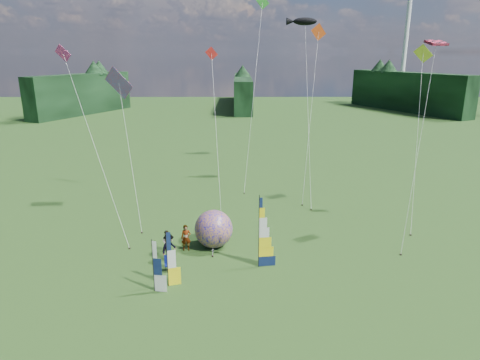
{
  "coord_description": "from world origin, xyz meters",
  "views": [
    {
      "loc": [
        -1.1,
        -21.26,
        13.09
      ],
      "look_at": [
        -1.0,
        4.0,
        5.5
      ],
      "focal_mm": 32.0,
      "sensor_mm": 36.0,
      "label": 1
    }
  ],
  "objects_px": {
    "feather_banner_main": "(259,233)",
    "spectator_b": "(167,241)",
    "spectator_c": "(169,247)",
    "bol_inflatable": "(214,229)",
    "side_banner_far": "(153,267)",
    "camp_chair": "(169,264)",
    "kite_whale": "(308,98)",
    "spectator_d": "(215,229)",
    "side_banner_left": "(167,260)",
    "spectator_a": "(186,238)"
  },
  "relations": [
    {
      "from": "spectator_b",
      "to": "spectator_d",
      "type": "relative_size",
      "value": 0.87
    },
    {
      "from": "bol_inflatable",
      "to": "camp_chair",
      "type": "xyz_separation_m",
      "value": [
        -2.62,
        -3.45,
        -0.85
      ]
    },
    {
      "from": "bol_inflatable",
      "to": "spectator_c",
      "type": "relative_size",
      "value": 1.44
    },
    {
      "from": "kite_whale",
      "to": "feather_banner_main",
      "type": "bearing_deg",
      "value": -89.86
    },
    {
      "from": "side_banner_far",
      "to": "spectator_d",
      "type": "xyz_separation_m",
      "value": [
        3.12,
        6.93,
        -0.68
      ]
    },
    {
      "from": "spectator_a",
      "to": "feather_banner_main",
      "type": "bearing_deg",
      "value": -34.37
    },
    {
      "from": "side_banner_far",
      "to": "kite_whale",
      "type": "bearing_deg",
      "value": 68.77
    },
    {
      "from": "bol_inflatable",
      "to": "spectator_a",
      "type": "height_order",
      "value": "bol_inflatable"
    },
    {
      "from": "side_banner_left",
      "to": "kite_whale",
      "type": "xyz_separation_m",
      "value": [
        10.75,
        19.11,
        7.15
      ]
    },
    {
      "from": "bol_inflatable",
      "to": "spectator_b",
      "type": "bearing_deg",
      "value": -165.18
    },
    {
      "from": "bol_inflatable",
      "to": "spectator_a",
      "type": "bearing_deg",
      "value": -163.09
    },
    {
      "from": "feather_banner_main",
      "to": "kite_whale",
      "type": "bearing_deg",
      "value": 64.37
    },
    {
      "from": "camp_chair",
      "to": "kite_whale",
      "type": "bearing_deg",
      "value": 45.28
    },
    {
      "from": "spectator_b",
      "to": "side_banner_left",
      "type": "bearing_deg",
      "value": -74.29
    },
    {
      "from": "side_banner_far",
      "to": "camp_chair",
      "type": "bearing_deg",
      "value": 88.51
    },
    {
      "from": "spectator_d",
      "to": "camp_chair",
      "type": "distance_m",
      "value": 5.27
    },
    {
      "from": "bol_inflatable",
      "to": "spectator_b",
      "type": "relative_size",
      "value": 1.73
    },
    {
      "from": "feather_banner_main",
      "to": "spectator_b",
      "type": "height_order",
      "value": "feather_banner_main"
    },
    {
      "from": "side_banner_far",
      "to": "spectator_a",
      "type": "height_order",
      "value": "side_banner_far"
    },
    {
      "from": "bol_inflatable",
      "to": "spectator_b",
      "type": "xyz_separation_m",
      "value": [
        -3.1,
        -0.82,
        -0.56
      ]
    },
    {
      "from": "side_banner_left",
      "to": "kite_whale",
      "type": "bearing_deg",
      "value": 44.58
    },
    {
      "from": "spectator_c",
      "to": "spectator_d",
      "type": "height_order",
      "value": "spectator_c"
    },
    {
      "from": "side_banner_far",
      "to": "bol_inflatable",
      "type": "height_order",
      "value": "side_banner_far"
    },
    {
      "from": "kite_whale",
      "to": "spectator_d",
      "type": "bearing_deg",
      "value": -105.2
    },
    {
      "from": "feather_banner_main",
      "to": "spectator_c",
      "type": "height_order",
      "value": "feather_banner_main"
    },
    {
      "from": "spectator_c",
      "to": "camp_chair",
      "type": "xyz_separation_m",
      "value": [
        0.18,
        -1.39,
        -0.44
      ]
    },
    {
      "from": "spectator_a",
      "to": "kite_whale",
      "type": "height_order",
      "value": "kite_whale"
    },
    {
      "from": "spectator_c",
      "to": "kite_whale",
      "type": "relative_size",
      "value": 0.1
    },
    {
      "from": "side_banner_left",
      "to": "spectator_b",
      "type": "bearing_deg",
      "value": 83.39
    },
    {
      "from": "spectator_d",
      "to": "kite_whale",
      "type": "height_order",
      "value": "kite_whale"
    },
    {
      "from": "spectator_a",
      "to": "spectator_d",
      "type": "height_order",
      "value": "spectator_a"
    },
    {
      "from": "feather_banner_main",
      "to": "kite_whale",
      "type": "relative_size",
      "value": 0.26
    },
    {
      "from": "spectator_d",
      "to": "camp_chair",
      "type": "height_order",
      "value": "spectator_d"
    },
    {
      "from": "spectator_a",
      "to": "side_banner_far",
      "type": "bearing_deg",
      "value": -110.97
    },
    {
      "from": "side_banner_far",
      "to": "spectator_b",
      "type": "distance_m",
      "value": 5.09
    },
    {
      "from": "side_banner_left",
      "to": "kite_whale",
      "type": "distance_m",
      "value": 23.07
    },
    {
      "from": "feather_banner_main",
      "to": "kite_whale",
      "type": "distance_m",
      "value": 18.79
    },
    {
      "from": "spectator_b",
      "to": "kite_whale",
      "type": "distance_m",
      "value": 20.29
    },
    {
      "from": "bol_inflatable",
      "to": "side_banner_left",
      "type": "bearing_deg",
      "value": -114.04
    },
    {
      "from": "spectator_c",
      "to": "spectator_d",
      "type": "xyz_separation_m",
      "value": [
        2.85,
        3.14,
        -0.04
      ]
    },
    {
      "from": "camp_chair",
      "to": "spectator_d",
      "type": "bearing_deg",
      "value": 47.22
    },
    {
      "from": "feather_banner_main",
      "to": "spectator_c",
      "type": "distance_m",
      "value": 6.02
    },
    {
      "from": "spectator_a",
      "to": "camp_chair",
      "type": "relative_size",
      "value": 1.91
    },
    {
      "from": "spectator_a",
      "to": "spectator_c",
      "type": "xyz_separation_m",
      "value": [
        -0.93,
        -1.5,
        0.01
      ]
    },
    {
      "from": "side_banner_left",
      "to": "side_banner_far",
      "type": "xyz_separation_m",
      "value": [
        -0.7,
        -0.56,
        -0.13
      ]
    },
    {
      "from": "spectator_a",
      "to": "camp_chair",
      "type": "xyz_separation_m",
      "value": [
        -0.75,
        -2.88,
        -0.44
      ]
    },
    {
      "from": "bol_inflatable",
      "to": "camp_chair",
      "type": "height_order",
      "value": "bol_inflatable"
    },
    {
      "from": "camp_chair",
      "to": "bol_inflatable",
      "type": "bearing_deg",
      "value": 40.63
    },
    {
      "from": "spectator_c",
      "to": "spectator_b",
      "type": "bearing_deg",
      "value": 47.9
    },
    {
      "from": "camp_chair",
      "to": "kite_whale",
      "type": "xyz_separation_m",
      "value": [
        11.01,
        17.27,
        8.36
      ]
    }
  ]
}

